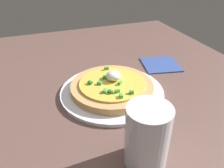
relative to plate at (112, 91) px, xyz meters
The scene contains 5 objects.
dining_table 6.55cm from the plate, 68.01° to the left, with size 126.20×88.86×3.05cm, color brown.
plate is the anchor object (origin of this frame).
pizza 1.79cm from the plate, 144.00° to the left, with size 23.33×23.33×5.05cm.
cup_near 24.95cm from the plate, ahead, with size 8.34×8.34×12.65cm.
napkin 24.85cm from the plate, 115.74° to the left, with size 12.30×12.30×0.40cm, color #304A93.
Camera 1 is at (48.06, -24.34, 39.08)cm, focal length 36.01 mm.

